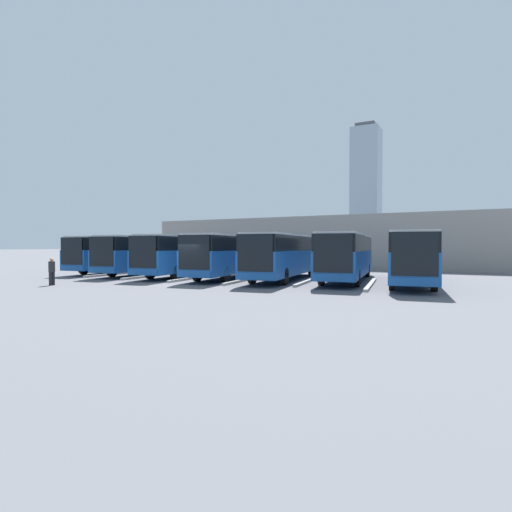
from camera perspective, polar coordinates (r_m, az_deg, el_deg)
The scene contains 17 objects.
ground_plane at distance 25.67m, azimuth -9.65°, elevation -3.95°, with size 600.00×600.00×0.00m, color #5B5B60.
bus_0 at distance 26.69m, azimuth 21.29°, elevation 0.03°, with size 4.07×12.71×3.20m.
curb_divider_0 at distance 25.29m, azimuth 16.06°, elevation -3.89°, with size 0.24×7.75×0.15m, color #9E9E99.
bus_1 at distance 28.03m, azimuth 12.91°, elevation 0.15°, with size 4.07×12.71×3.20m.
curb_divider_1 at distance 26.98m, azimuth 7.57°, elevation -3.52°, with size 0.24×7.75×0.15m, color #9E9E99.
bus_2 at distance 28.39m, azimuth 4.17°, elevation 0.20°, with size 4.07×12.71×3.20m.
curb_divider_2 at distance 27.75m, azimuth -1.33°, elevation -3.37°, with size 0.24×7.75×0.15m, color #9E9E99.
bus_3 at distance 30.22m, azimuth -3.18°, elevation 0.27°, with size 4.07×12.71×3.20m.
curb_divider_3 at distance 29.92m, azimuth -8.44°, elevation -3.04°, with size 0.24×7.75×0.15m, color #9E9E99.
bus_4 at distance 32.57m, azimuth -9.49°, elevation 0.34°, with size 4.07×12.71×3.20m.
curb_divider_4 at distance 32.55m, azimuth -14.39°, elevation -2.71°, with size 0.24×7.75×0.15m, color #9E9E99.
bus_5 at distance 35.45m, azimuth -14.61°, elevation 0.39°, with size 4.07×12.71×3.20m.
curb_divider_5 at distance 35.67m, azimuth -19.09°, elevation -2.39°, with size 0.24×7.75×0.15m, color #9E9E99.
bus_6 at distance 38.92m, azimuth -18.39°, elevation 0.45°, with size 4.07×12.71×3.20m.
pedestrian at distance 27.32m, azimuth -27.15°, elevation -1.85°, with size 0.43×0.43×1.68m.
station_building at distance 49.26m, azimuth 9.37°, elevation 1.94°, with size 40.07×14.54×5.67m.
office_tower at distance 238.16m, azimuth 15.44°, elevation 9.25°, with size 15.21×15.21×71.55m.
Camera 1 is at (-15.52, 20.30, 2.38)m, focal length 28.00 mm.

